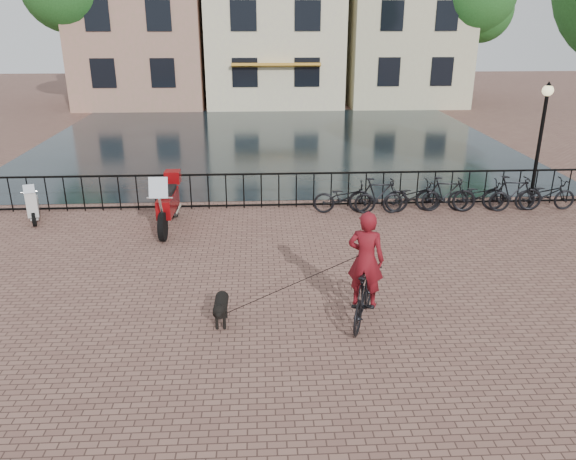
{
  "coord_description": "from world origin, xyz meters",
  "views": [
    {
      "loc": [
        -0.54,
        -7.34,
        5.14
      ],
      "look_at": [
        0.0,
        3.0,
        1.2
      ],
      "focal_mm": 35.0,
      "sensor_mm": 36.0,
      "label": 1
    }
  ],
  "objects_px": {
    "cyclist": "(365,274)",
    "scooter": "(32,200)",
    "lamp_post": "(542,125)",
    "motorcycle": "(167,197)",
    "dog": "(221,308)"
  },
  "relations": [
    {
      "from": "cyclist",
      "to": "scooter",
      "type": "height_order",
      "value": "cyclist"
    },
    {
      "from": "scooter",
      "to": "lamp_post",
      "type": "bearing_deg",
      "value": -17.83
    },
    {
      "from": "lamp_post",
      "to": "motorcycle",
      "type": "height_order",
      "value": "lamp_post"
    },
    {
      "from": "cyclist",
      "to": "scooter",
      "type": "relative_size",
      "value": 1.86
    },
    {
      "from": "dog",
      "to": "scooter",
      "type": "relative_size",
      "value": 0.67
    },
    {
      "from": "cyclist",
      "to": "dog",
      "type": "distance_m",
      "value": 2.62
    },
    {
      "from": "dog",
      "to": "scooter",
      "type": "height_order",
      "value": "scooter"
    },
    {
      "from": "dog",
      "to": "scooter",
      "type": "bearing_deg",
      "value": 133.94
    },
    {
      "from": "lamp_post",
      "to": "cyclist",
      "type": "distance_m",
      "value": 8.66
    },
    {
      "from": "dog",
      "to": "motorcycle",
      "type": "distance_m",
      "value": 5.24
    },
    {
      "from": "cyclist",
      "to": "dog",
      "type": "xyz_separation_m",
      "value": [
        -2.54,
        0.05,
        -0.63
      ]
    },
    {
      "from": "lamp_post",
      "to": "scooter",
      "type": "xyz_separation_m",
      "value": [
        -13.82,
        -0.35,
        -1.79
      ]
    },
    {
      "from": "motorcycle",
      "to": "lamp_post",
      "type": "bearing_deg",
      "value": 7.64
    },
    {
      "from": "motorcycle",
      "to": "scooter",
      "type": "distance_m",
      "value": 3.8
    },
    {
      "from": "lamp_post",
      "to": "dog",
      "type": "xyz_separation_m",
      "value": [
        -8.47,
        -6.08,
        -2.08
      ]
    }
  ]
}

